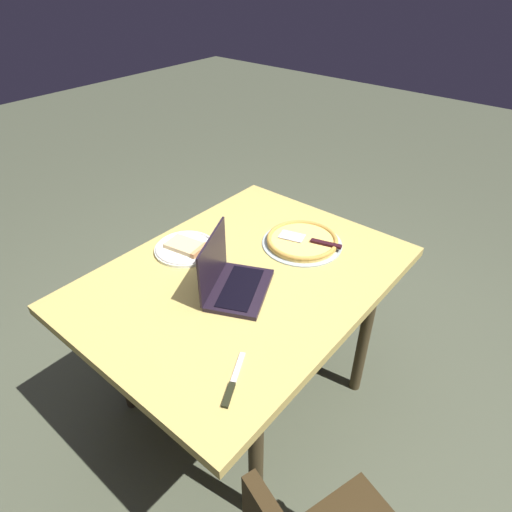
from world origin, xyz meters
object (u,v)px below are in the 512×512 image
Objects in this scene: dining_table at (243,289)px; pizza_plate at (186,248)px; laptop at (230,279)px; table_knife at (232,384)px; pizza_tray at (302,241)px.

pizza_plate is at bearing 95.46° from dining_table.
laptop is (-0.10, -0.03, 0.13)m from dining_table.
table_knife is (-0.44, -0.34, 0.08)m from dining_table.
dining_table is 3.71× the size of laptop.
pizza_tray is at bearing 19.83° from table_knife.
laptop is at bearing 176.26° from pizza_tray.
dining_table is 0.17m from laptop.
pizza_tray is at bearing -44.69° from pizza_plate.
dining_table is 4.87× the size of pizza_plate.
dining_table is 0.36m from pizza_tray.
pizza_plate is (-0.03, 0.31, 0.09)m from dining_table.
pizza_plate is (0.07, 0.34, -0.04)m from laptop.
table_knife is at bearing -160.17° from pizza_tray.
laptop is 0.46m from table_knife.
pizza_plate is at bearing 57.73° from table_knife.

